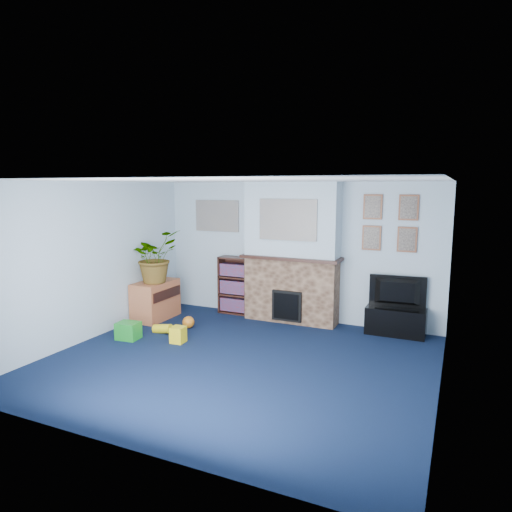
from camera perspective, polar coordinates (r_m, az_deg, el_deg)
The scene contains 26 objects.
floor at distance 6.28m, azimuth -2.19°, elevation -13.05°, with size 5.00×4.50×0.01m, color #0D1934.
ceiling at distance 5.83m, azimuth -2.33°, elevation 9.42°, with size 5.00×4.50×0.01m, color white.
wall_back at distance 7.99m, azimuth 4.98°, elevation 0.58°, with size 5.00×0.04×2.40m, color #AFC3D3.
wall_front at distance 4.11m, azimuth -16.55°, elevation -7.60°, with size 5.00×0.04×2.40m, color #AFC3D3.
wall_left at distance 7.39m, azimuth -19.87°, elevation -0.58°, with size 0.04×4.50×2.40m, color #AFC3D3.
wall_right at distance 5.33m, azimuth 22.60°, elevation -4.17°, with size 0.04×4.50×2.40m, color #AFC3D3.
chimney_breast at distance 7.80m, azimuth 4.48°, elevation 0.27°, with size 1.72×0.50×2.40m.
collage_main at distance 7.54m, azimuth 3.99°, elevation 4.54°, with size 1.00×0.03×0.68m, color gray.
collage_left at distance 8.55m, azimuth -4.88°, elevation 5.02°, with size 0.90×0.03×0.58m, color gray.
portrait_tl at distance 7.56m, azimuth 14.39°, elevation 5.97°, with size 0.30×0.03×0.40m, color brown.
portrait_tr at distance 7.49m, azimuth 18.55°, elevation 5.77°, with size 0.30×0.03×0.40m, color brown.
portrait_bl at distance 7.60m, azimuth 14.25°, elevation 2.21°, with size 0.30×0.03×0.40m, color brown.
portrait_br at distance 7.53m, azimuth 18.37°, elevation 1.97°, with size 0.30×0.03×0.40m, color brown.
tv_stand at distance 7.59m, azimuth 17.06°, elevation -7.75°, with size 0.91×0.38×0.43m, color black.
television at distance 7.50m, azimuth 17.23°, elevation -4.34°, with size 0.87×0.11×0.50m, color black.
bookshelf at distance 8.42m, azimuth -2.64°, elevation -3.81°, with size 0.58×0.28×1.05m.
sideboard at distance 8.29m, azimuth -12.45°, elevation -5.29°, with size 0.48×0.86×0.67m, color #B8623B.
potted_plant at distance 8.07m, azimuth -12.55°, elevation -0.08°, with size 0.81×0.70×0.90m, color #26661E.
mantel_clock at distance 7.78m, azimuth 3.73°, elevation 0.53°, with size 0.09×0.06×0.13m, color gold.
mantel_candle at distance 7.64m, azimuth 6.84°, elevation 0.40°, with size 0.05×0.05×0.16m, color #B2BFC6.
mantel_teddy at distance 7.94m, azimuth 0.88°, elevation 0.67°, with size 0.13×0.13×0.13m, color gray.
mantel_can at distance 7.55m, azimuth 9.14°, elevation 0.10°, with size 0.06×0.06×0.11m, color yellow.
green_crate at distance 7.36m, azimuth -15.68°, elevation -8.91°, with size 0.33×0.26×0.26m, color #198C26.
toy_ball at distance 7.71m, azimuth -8.44°, elevation -8.25°, with size 0.20×0.20×0.20m, color orange.
toy_block at distance 7.05m, azimuth -9.71°, elevation -9.75°, with size 0.20×0.20×0.24m, color yellow.
toy_tube at distance 7.53m, azimuth -11.59°, elevation -8.90°, with size 0.15×0.15×0.31m, color yellow.
Camera 1 is at (2.61, -5.21, 2.33)m, focal length 32.00 mm.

